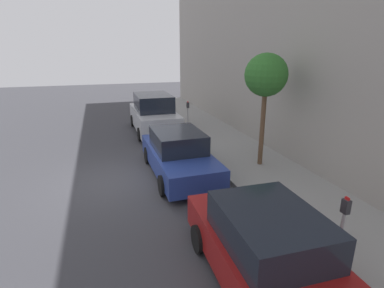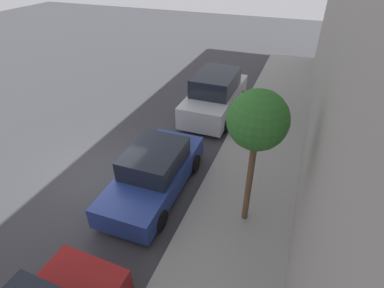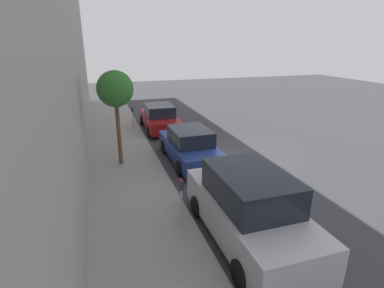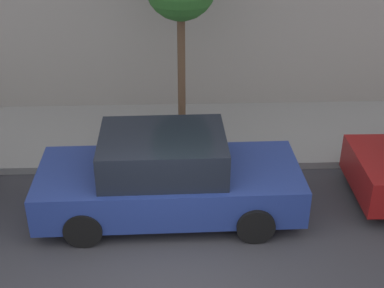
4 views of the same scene
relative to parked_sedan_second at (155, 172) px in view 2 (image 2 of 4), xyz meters
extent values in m
plane|color=#38383D|center=(-2.13, -0.01, -0.73)|extent=(60.00, 60.00, 0.00)
cube|color=gray|center=(2.86, -0.01, -0.65)|extent=(2.98, 32.00, 0.15)
cube|color=navy|center=(0.00, -0.03, -0.17)|extent=(1.87, 4.53, 0.68)
cube|color=black|center=(0.00, 0.07, 0.49)|extent=(1.62, 2.12, 0.64)
cylinder|color=black|center=(-0.85, 1.37, -0.41)|extent=(0.22, 0.63, 0.63)
cylinder|color=black|center=(0.85, 1.37, -0.41)|extent=(0.22, 0.63, 0.63)
cylinder|color=black|center=(-0.85, -1.42, -0.41)|extent=(0.22, 0.63, 0.63)
cylinder|color=black|center=(0.85, -1.42, -0.41)|extent=(0.22, 0.63, 0.63)
cube|color=#B7BABF|center=(0.20, 5.85, -0.03)|extent=(1.96, 4.80, 0.96)
cube|color=black|center=(0.20, 5.85, 0.85)|extent=(1.73, 2.60, 0.80)
cylinder|color=black|center=(-0.73, 7.34, -0.40)|extent=(0.22, 0.65, 0.65)
cylinder|color=black|center=(1.13, 7.34, -0.40)|extent=(0.22, 0.65, 0.65)
cylinder|color=black|center=(-0.73, 4.36, -0.40)|extent=(0.22, 0.65, 0.65)
cylinder|color=black|center=(1.13, 4.36, -0.40)|extent=(0.22, 0.65, 0.65)
cylinder|color=#ADADB2|center=(1.82, 5.03, 0.02)|extent=(0.07, 0.07, 1.19)
cube|color=#2D2D33|center=(1.82, 5.03, 0.75)|extent=(0.11, 0.15, 0.28)
cube|color=red|center=(1.82, 5.03, 0.92)|extent=(0.04, 0.09, 0.05)
cylinder|color=brown|center=(3.02, -0.30, 0.83)|extent=(0.17, 0.17, 2.81)
sphere|color=#2D6B28|center=(3.02, -0.30, 2.64)|extent=(1.46, 1.46, 1.46)
camera|label=1|loc=(-2.42, -9.43, 3.47)|focal=28.00mm
camera|label=2|loc=(3.75, -6.49, 6.00)|focal=28.00mm
camera|label=3|loc=(3.75, 12.02, 4.39)|focal=28.00mm
camera|label=4|loc=(-7.82, -0.13, 4.90)|focal=50.00mm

